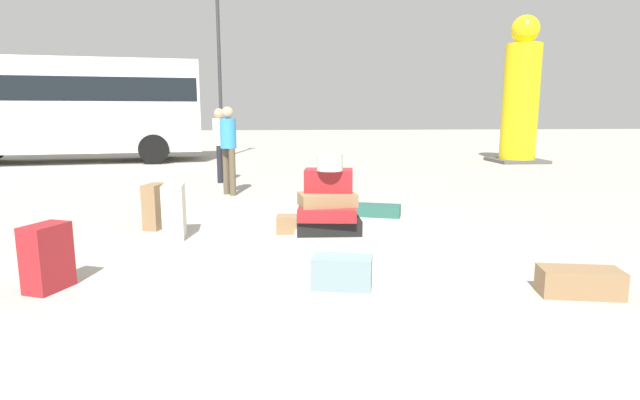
# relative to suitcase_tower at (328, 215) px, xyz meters

# --- Properties ---
(ground_plane) EXTENTS (80.00, 80.00, 0.00)m
(ground_plane) POSITION_rel_suitcase_tower_xyz_m (-0.23, 0.01, -0.43)
(ground_plane) COLOR #ADA89E
(suitcase_tower) EXTENTS (0.80, 0.64, 1.11)m
(suitcase_tower) POSITION_rel_suitcase_tower_xyz_m (0.00, 0.00, 0.00)
(suitcase_tower) COLOR beige
(suitcase_tower) RESTS_ON ground
(suitcase_brown_left_side) EXTENTS (0.71, 0.42, 0.24)m
(suitcase_brown_left_side) POSITION_rel_suitcase_tower_xyz_m (2.01, -1.53, -0.32)
(suitcase_brown_left_side) COLOR olive
(suitcase_brown_left_side) RESTS_ON ground
(suitcase_slate_foreground_near) EXTENTS (0.58, 0.41, 0.29)m
(suitcase_slate_foreground_near) POSITION_rel_suitcase_tower_xyz_m (0.00, -1.13, -0.29)
(suitcase_slate_foreground_near) COLOR gray
(suitcase_slate_foreground_near) RESTS_ON ground
(suitcase_brown_upright_blue) EXTENTS (0.29, 0.41, 0.61)m
(suitcase_brown_upright_blue) POSITION_rel_suitcase_tower_xyz_m (-2.20, 1.41, -0.13)
(suitcase_brown_upright_blue) COLOR olive
(suitcase_brown_upright_blue) RESTS_ON ground
(suitcase_cream_behind_tower) EXTENTS (0.28, 0.45, 0.68)m
(suitcase_cream_behind_tower) POSITION_rel_suitcase_tower_xyz_m (-1.84, 0.86, -0.10)
(suitcase_cream_behind_tower) COLOR beige
(suitcase_cream_behind_tower) RESTS_ON ground
(suitcase_maroon_white_trunk) EXTENTS (0.37, 0.45, 0.59)m
(suitcase_maroon_white_trunk) POSITION_rel_suitcase_tower_xyz_m (-2.60, -0.95, -0.14)
(suitcase_maroon_white_trunk) COLOR maroon
(suitcase_maroon_white_trunk) RESTS_ON ground
(suitcase_brown_right_side) EXTENTS (0.55, 0.33, 0.22)m
(suitcase_brown_right_side) POSITION_rel_suitcase_tower_xyz_m (-0.30, 1.01, -0.32)
(suitcase_brown_right_side) COLOR olive
(suitcase_brown_right_side) RESTS_ON ground
(suitcase_teal_foreground_far) EXTENTS (0.82, 0.53, 0.18)m
(suitcase_teal_foreground_far) POSITION_rel_suitcase_tower_xyz_m (0.93, 1.95, -0.35)
(suitcase_teal_foreground_far) COLOR #26594C
(suitcase_teal_foreground_far) RESTS_ON ground
(person_bearded_onlooker) EXTENTS (0.30, 0.34, 1.65)m
(person_bearded_onlooker) POSITION_rel_suitcase_tower_xyz_m (-1.77, 5.97, 0.55)
(person_bearded_onlooker) COLOR black
(person_bearded_onlooker) RESTS_ON ground
(person_tourist_with_camera) EXTENTS (0.30, 0.30, 1.67)m
(person_tourist_with_camera) POSITION_rel_suitcase_tower_xyz_m (-1.43, 4.18, 0.57)
(person_tourist_with_camera) COLOR brown
(person_tourist_with_camera) RESTS_ON ground
(yellow_dummy_statue) EXTENTS (1.52, 1.52, 4.47)m
(yellow_dummy_statue) POSITION_rel_suitcase_tower_xyz_m (7.14, 9.81, 1.56)
(yellow_dummy_statue) COLOR yellow
(yellow_dummy_statue) RESTS_ON ground
(parked_bus) EXTENTS (8.44, 3.64, 3.15)m
(parked_bus) POSITION_rel_suitcase_tower_xyz_m (-7.01, 11.15, 1.40)
(parked_bus) COLOR silver
(parked_bus) RESTS_ON ground
(lamp_post) EXTENTS (0.36, 0.36, 5.73)m
(lamp_post) POSITION_rel_suitcase_tower_xyz_m (-2.35, 12.37, 3.34)
(lamp_post) COLOR #333338
(lamp_post) RESTS_ON ground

